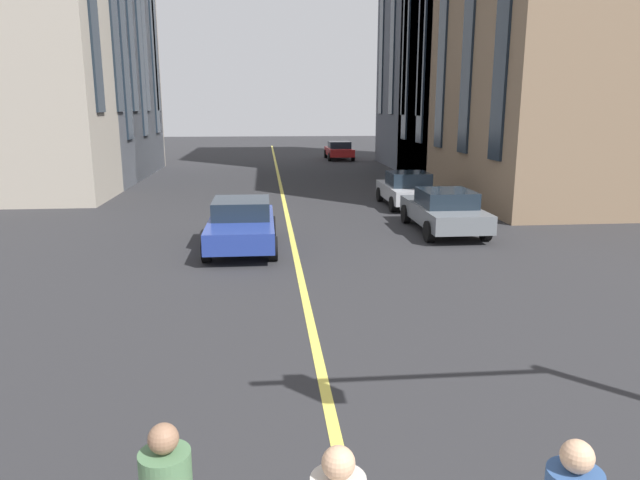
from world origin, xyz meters
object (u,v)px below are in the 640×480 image
Objects in this scene: car_blue_near at (242,224)px; car_silver_oncoming at (407,189)px; car_grey_parked_a at (444,210)px; car_red_far at (339,150)px.

car_blue_near is 9.11m from car_silver_oncoming.
car_silver_oncoming is 0.89× the size of car_grey_parked_a.
car_grey_parked_a is at bearing 180.00° from car_silver_oncoming.
car_silver_oncoming is 0.89× the size of car_red_far.
car_grey_parked_a is at bearing 180.00° from car_red_far.
car_red_far is at bearing 0.00° from car_grey_parked_a.
car_blue_near is 1.00× the size of car_grey_parked_a.
car_grey_parked_a is (-4.92, 0.00, 0.00)m from car_silver_oncoming.
car_blue_near is 1.13× the size of car_silver_oncoming.
car_silver_oncoming reaches higher than car_grey_parked_a.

